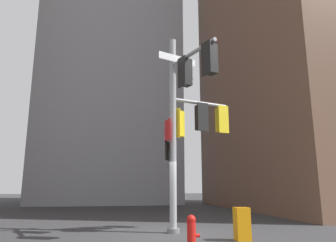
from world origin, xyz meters
name	(u,v)px	position (x,y,z in m)	size (l,w,h in m)	color
ground	(173,233)	(0.00, 0.00, 0.00)	(120.00, 120.00, 0.00)	#38383A
building_mid_block	(113,39)	(-2.54, 22.41, 18.25)	(13.37, 13.37, 36.51)	#9399A3
signal_pole_assembly	(188,113)	(0.55, -0.23, 4.33)	(3.08, 3.39, 7.35)	#9EA0A3
fire_hydrant	(192,233)	(-0.19, -3.33, 0.48)	(0.33, 0.23, 0.91)	red
newspaper_box	(242,224)	(1.78, -1.90, 0.49)	(0.45, 0.36, 0.98)	orange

